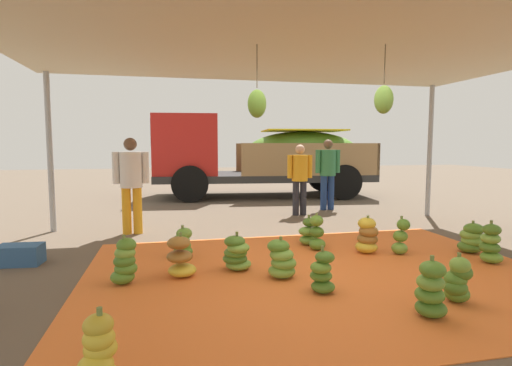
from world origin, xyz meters
TOP-DOWN VIEW (x-y plane):
  - ground_plane at (0.00, 3.00)m, footprint 40.00×40.00m
  - tarp_orange at (0.00, 0.00)m, footprint 5.56×4.12m
  - tent_canopy at (0.00, -0.08)m, footprint 8.00×7.00m
  - banana_bunch_0 at (0.36, 1.08)m, footprint 0.27×0.31m
  - banana_bunch_1 at (1.01, 0.76)m, footprint 0.45×0.44m
  - banana_bunch_2 at (-0.49, -0.01)m, footprint 0.43×0.43m
  - banana_bunch_3 at (-1.59, 1.09)m, footprint 0.34×0.34m
  - banana_bunch_4 at (-0.96, 0.37)m, footprint 0.46×0.46m
  - banana_bunch_5 at (-2.26, 0.17)m, footprint 0.35×0.34m
  - banana_bunch_6 at (-1.64, 0.27)m, footprint 0.47×0.47m
  - banana_bunch_7 at (0.98, -1.11)m, footprint 0.32×0.30m
  - banana_bunch_8 at (0.35, 1.39)m, footprint 0.40×0.39m
  - banana_bunch_9 at (1.44, 0.59)m, footprint 0.29×0.29m
  - banana_bunch_10 at (2.47, 0.44)m, footprint 0.47×0.47m
  - banana_bunch_11 at (2.35, -0.04)m, footprint 0.38×0.39m
  - banana_bunch_12 at (-0.20, -0.55)m, footprint 0.29×0.32m
  - banana_bunch_13 at (-2.22, -1.80)m, footprint 0.31×0.34m
  - banana_bunch_14 at (0.51, -1.34)m, footprint 0.39×0.39m
  - cargo_truck_main at (0.89, 7.34)m, footprint 6.52×2.93m
  - worker_0 at (1.95, 4.53)m, footprint 0.62×0.38m
  - worker_1 at (-2.39, 2.80)m, footprint 0.61×0.37m
  - worker_2 at (1.07, 3.97)m, footprint 0.57×0.35m
  - crate_0 at (-3.67, 1.22)m, footprint 0.56×0.37m

SIDE VIEW (x-z plane):
  - ground_plane at x=0.00m, z-range 0.00..0.00m
  - tarp_orange at x=0.00m, z-range 0.00..0.01m
  - crate_0 at x=-3.67m, z-range 0.00..0.26m
  - banana_bunch_3 at x=-1.59m, z-range -0.02..0.42m
  - banana_bunch_8 at x=0.35m, z-range -0.03..0.43m
  - banana_bunch_10 at x=2.47m, z-range -0.02..0.44m
  - banana_bunch_12 at x=-0.20m, z-range -0.03..0.46m
  - banana_bunch_4 at x=-0.96m, z-range -0.03..0.45m
  - banana_bunch_2 at x=-0.49m, z-range -0.03..0.46m
  - banana_bunch_7 at x=0.98m, z-range -0.02..0.48m
  - banana_bunch_6 at x=-1.64m, z-range -0.03..0.50m
  - banana_bunch_13 at x=-2.22m, z-range -0.03..0.49m
  - banana_bunch_9 at x=1.44m, z-range -0.03..0.51m
  - banana_bunch_0 at x=0.36m, z-range -0.03..0.52m
  - banana_bunch_1 at x=1.01m, z-range -0.02..0.52m
  - banana_bunch_5 at x=-2.26m, z-range -0.03..0.52m
  - banana_bunch_11 at x=2.35m, z-range -0.03..0.53m
  - banana_bunch_14 at x=0.51m, z-range -0.03..0.54m
  - worker_2 at x=1.07m, z-range 0.13..1.69m
  - worker_1 at x=-2.39m, z-range 0.14..1.82m
  - worker_0 at x=1.95m, z-range 0.14..1.82m
  - cargo_truck_main at x=0.89m, z-range 0.05..2.45m
  - tent_canopy at x=0.00m, z-range 1.35..4.23m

